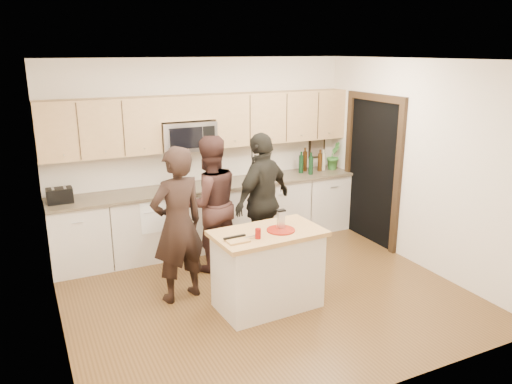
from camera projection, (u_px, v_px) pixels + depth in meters
name	position (u px, v px, depth m)	size (l,w,h in m)	color
floor	(264.00, 293.00, 5.96)	(4.50, 4.50, 0.00)	brown
room_shell	(265.00, 151.00, 5.49)	(4.52, 4.02, 2.71)	beige
back_cabinetry	(213.00, 215.00, 7.29)	(4.50, 0.66, 0.94)	beige
upper_cabinetry	(209.00, 120.00, 7.06)	(4.50, 0.33, 0.75)	tan
microwave	(187.00, 136.00, 6.93)	(0.76, 0.41, 0.40)	silver
doorway	(372.00, 165.00, 7.35)	(0.06, 1.25, 2.20)	black
framed_picture	(317.00, 146.00, 8.14)	(0.30, 0.03, 0.38)	black
dish_towel	(150.00, 206.00, 6.64)	(0.34, 0.60, 0.48)	white
island	(268.00, 269.00, 5.54)	(1.23, 0.76, 0.90)	beige
red_plate	(281.00, 230.00, 5.44)	(0.31, 0.31, 0.02)	maroon
box_grater	(281.00, 219.00, 5.45)	(0.09, 0.06, 0.21)	silver
drink_glass	(258.00, 234.00, 5.20)	(0.06, 0.06, 0.11)	maroon
cutting_board	(237.00, 241.00, 5.13)	(0.23, 0.17, 0.02)	#AD8548
tongs	(235.00, 237.00, 5.18)	(0.25, 0.03, 0.02)	black
knife	(252.00, 236.00, 5.21)	(0.18, 0.02, 0.01)	silver
toaster	(60.00, 196.00, 6.27)	(0.31, 0.20, 0.19)	black
bottle_cluster	(312.00, 161.00, 7.85)	(0.49, 0.31, 0.37)	black
orchid	(333.00, 156.00, 8.01)	(0.24, 0.19, 0.44)	#36732E
woman_left	(178.00, 225.00, 5.61)	(0.66, 0.43, 1.80)	black
woman_center	(209.00, 204.00, 6.43)	(0.86, 0.67, 1.77)	#341D1A
woman_right	(263.00, 201.00, 6.49)	(1.06, 0.44, 1.80)	black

